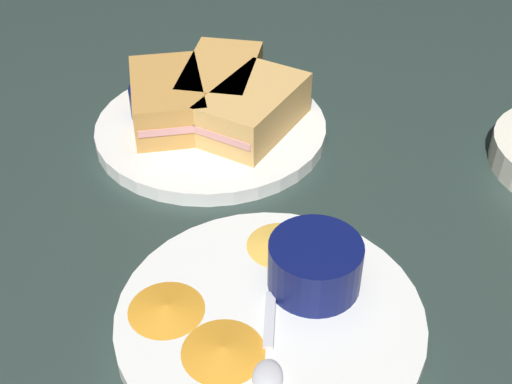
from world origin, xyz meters
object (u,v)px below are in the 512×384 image
(sandwich_half_far, at_px, (221,83))
(ramekin_dark_sauce, at_px, (163,99))
(plate_chips_companion, at_px, (270,319))
(ramekin_light_gravy, at_px, (315,264))
(plate_sandwich_main, at_px, (211,129))
(spoon_by_dark_ramekin, at_px, (215,111))
(spoon_by_gravy_ramekin, at_px, (267,363))
(sandwich_half_near, at_px, (254,109))
(sandwich_half_extra, at_px, (167,99))

(sandwich_half_far, relative_size, ramekin_dark_sauce, 1.77)
(sandwich_half_far, bearing_deg, plate_chips_companion, 18.58)
(ramekin_light_gravy, bearing_deg, plate_sandwich_main, -148.73)
(spoon_by_dark_ramekin, distance_m, plate_chips_companion, 0.30)
(spoon_by_gravy_ramekin, bearing_deg, plate_chips_companion, -173.91)
(plate_chips_companion, height_order, ramekin_light_gravy, ramekin_light_gravy)
(sandwich_half_far, bearing_deg, plate_sandwich_main, -2.45)
(sandwich_half_near, xyz_separation_m, sandwich_half_far, (-0.05, -0.05, 0.00))
(sandwich_half_far, bearing_deg, ramekin_light_gravy, 26.21)
(sandwich_half_extra, relative_size, spoon_by_dark_ramekin, 1.49)
(spoon_by_gravy_ramekin, bearing_deg, plate_sandwich_main, -160.32)
(sandwich_half_far, relative_size, plate_chips_companion, 0.54)
(ramekin_light_gravy, bearing_deg, sandwich_half_extra, -140.83)
(sandwich_half_far, distance_m, plate_chips_companion, 0.33)
(sandwich_half_extra, bearing_deg, plate_sandwich_main, 87.55)
(spoon_by_dark_ramekin, bearing_deg, plate_chips_companion, 20.60)
(spoon_by_dark_ramekin, bearing_deg, sandwich_half_extra, -71.34)
(ramekin_dark_sauce, height_order, spoon_by_dark_ramekin, ramekin_dark_sauce)
(ramekin_dark_sauce, height_order, plate_chips_companion, ramekin_dark_sauce)
(sandwich_half_extra, height_order, ramekin_light_gravy, sandwich_half_extra)
(sandwich_half_near, relative_size, spoon_by_gravy_ramekin, 1.49)
(sandwich_half_near, distance_m, ramekin_light_gravy, 0.24)
(plate_sandwich_main, bearing_deg, ramekin_light_gravy, 31.27)
(plate_sandwich_main, distance_m, plate_chips_companion, 0.29)
(sandwich_half_near, distance_m, spoon_by_dark_ramekin, 0.06)
(sandwich_half_near, bearing_deg, plate_sandwich_main, -92.45)
(plate_sandwich_main, bearing_deg, sandwich_half_extra, -92.45)
(plate_sandwich_main, xyz_separation_m, ramekin_dark_sauce, (-0.01, -0.06, 0.03))
(sandwich_half_near, bearing_deg, plate_chips_companion, 12.57)
(sandwich_half_near, height_order, sandwich_half_far, same)
(plate_chips_companion, xyz_separation_m, ramekin_light_gravy, (-0.04, 0.03, 0.03))
(spoon_by_dark_ramekin, height_order, spoon_by_gravy_ramekin, same)
(ramekin_dark_sauce, bearing_deg, sandwich_half_far, 122.41)
(ramekin_dark_sauce, relative_size, plate_chips_companion, 0.31)
(ramekin_dark_sauce, height_order, ramekin_light_gravy, ramekin_light_gravy)
(sandwich_half_near, relative_size, sandwich_half_extra, 1.00)
(plate_chips_companion, xyz_separation_m, spoon_by_gravy_ramekin, (0.05, 0.01, 0.01))
(plate_sandwich_main, relative_size, spoon_by_dark_ramekin, 2.59)
(sandwich_half_extra, bearing_deg, ramekin_light_gravy, 39.17)
(spoon_by_dark_ramekin, distance_m, spoon_by_gravy_ramekin, 0.35)
(sandwich_half_extra, distance_m, ramekin_dark_sauce, 0.01)
(plate_sandwich_main, relative_size, ramekin_dark_sauce, 3.42)
(ramekin_dark_sauce, height_order, spoon_by_gravy_ramekin, ramekin_dark_sauce)
(sandwich_half_near, relative_size, spoon_by_dark_ramekin, 1.49)
(sandwich_half_far, relative_size, ramekin_light_gravy, 1.74)
(sandwich_half_near, height_order, plate_chips_companion, sandwich_half_near)
(plate_sandwich_main, relative_size, sandwich_half_extra, 1.74)
(plate_sandwich_main, relative_size, sandwich_half_far, 1.94)
(spoon_by_gravy_ramekin, bearing_deg, spoon_by_dark_ramekin, -161.49)
(ramekin_dark_sauce, bearing_deg, spoon_by_gravy_ramekin, 27.42)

